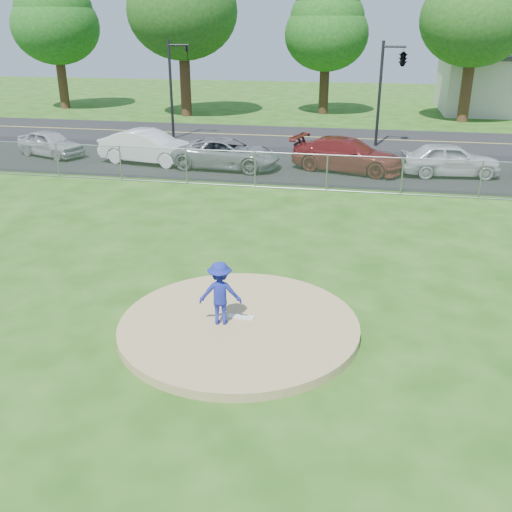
{
  "coord_description": "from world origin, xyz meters",
  "views": [
    {
      "loc": [
        2.55,
        -11.01,
        6.4
      ],
      "look_at": [
        0.0,
        2.0,
        1.0
      ],
      "focal_mm": 40.0,
      "sensor_mm": 36.0,
      "label": 1
    }
  ],
  "objects_px": {
    "traffic_cone": "(191,159)",
    "parked_car_pearl": "(450,159)",
    "tree_far_left": "(54,15)",
    "tree_center": "(327,23)",
    "traffic_signal_left": "(174,80)",
    "parked_car_silver": "(51,143)",
    "pitcher": "(220,293)",
    "parked_car_darkred": "(348,155)",
    "traffic_signal_center": "(401,60)",
    "tree_right": "(478,4)",
    "parked_car_white": "(149,147)",
    "parked_car_gray": "(227,154)"
  },
  "relations": [
    {
      "from": "traffic_signal_left",
      "to": "pitcher",
      "type": "relative_size",
      "value": 3.84
    },
    {
      "from": "tree_far_left",
      "to": "traffic_signal_center",
      "type": "relative_size",
      "value": 1.92
    },
    {
      "from": "tree_right",
      "to": "traffic_signal_left",
      "type": "relative_size",
      "value": 2.08
    },
    {
      "from": "traffic_signal_center",
      "to": "tree_far_left",
      "type": "bearing_deg",
      "value": 157.04
    },
    {
      "from": "pitcher",
      "to": "tree_right",
      "type": "bearing_deg",
      "value": -116.99
    },
    {
      "from": "tree_far_left",
      "to": "traffic_signal_left",
      "type": "bearing_deg",
      "value": -39.73
    },
    {
      "from": "tree_right",
      "to": "parked_car_darkred",
      "type": "xyz_separation_m",
      "value": [
        -7.32,
        -16.35,
        -6.88
      ]
    },
    {
      "from": "tree_far_left",
      "to": "parked_car_silver",
      "type": "relative_size",
      "value": 2.78
    },
    {
      "from": "pitcher",
      "to": "parked_car_silver",
      "type": "height_order",
      "value": "pitcher"
    },
    {
      "from": "parked_car_silver",
      "to": "parked_car_darkred",
      "type": "relative_size",
      "value": 0.74
    },
    {
      "from": "parked_car_pearl",
      "to": "tree_far_left",
      "type": "bearing_deg",
      "value": 51.59
    },
    {
      "from": "traffic_cone",
      "to": "tree_center",
      "type": "bearing_deg",
      "value": 75.97
    },
    {
      "from": "parked_car_silver",
      "to": "parked_car_pearl",
      "type": "bearing_deg",
      "value": -69.89
    },
    {
      "from": "pitcher",
      "to": "parked_car_pearl",
      "type": "relative_size",
      "value": 0.33
    },
    {
      "from": "parked_car_silver",
      "to": "parked_car_white",
      "type": "bearing_deg",
      "value": -74.32
    },
    {
      "from": "pitcher",
      "to": "parked_car_darkred",
      "type": "relative_size",
      "value": 0.28
    },
    {
      "from": "parked_car_gray",
      "to": "traffic_signal_center",
      "type": "bearing_deg",
      "value": -45.22
    },
    {
      "from": "parked_car_white",
      "to": "parked_car_silver",
      "type": "bearing_deg",
      "value": 94.56
    },
    {
      "from": "traffic_signal_left",
      "to": "parked_car_silver",
      "type": "distance_m",
      "value": 8.21
    },
    {
      "from": "traffic_cone",
      "to": "parked_car_darkred",
      "type": "relative_size",
      "value": 0.15
    },
    {
      "from": "traffic_signal_center",
      "to": "parked_car_pearl",
      "type": "relative_size",
      "value": 1.28
    },
    {
      "from": "traffic_cone",
      "to": "parked_car_pearl",
      "type": "bearing_deg",
      "value": 2.55
    },
    {
      "from": "pitcher",
      "to": "parked_car_darkred",
      "type": "bearing_deg",
      "value": -108.17
    },
    {
      "from": "traffic_signal_left",
      "to": "parked_car_darkred",
      "type": "relative_size",
      "value": 1.07
    },
    {
      "from": "traffic_signal_center",
      "to": "parked_car_white",
      "type": "height_order",
      "value": "traffic_signal_center"
    },
    {
      "from": "traffic_cone",
      "to": "traffic_signal_center",
      "type": "bearing_deg",
      "value": 35.59
    },
    {
      "from": "tree_far_left",
      "to": "tree_center",
      "type": "height_order",
      "value": "tree_far_left"
    },
    {
      "from": "tree_center",
      "to": "traffic_signal_left",
      "type": "height_order",
      "value": "tree_center"
    },
    {
      "from": "traffic_signal_left",
      "to": "parked_car_silver",
      "type": "height_order",
      "value": "traffic_signal_left"
    },
    {
      "from": "traffic_signal_left",
      "to": "tree_right",
      "type": "bearing_deg",
      "value": 29.38
    },
    {
      "from": "parked_car_silver",
      "to": "parked_car_white",
      "type": "relative_size",
      "value": 0.8
    },
    {
      "from": "tree_far_left",
      "to": "tree_right",
      "type": "bearing_deg",
      "value": -1.85
    },
    {
      "from": "traffic_signal_left",
      "to": "parked_car_silver",
      "type": "relative_size",
      "value": 1.45
    },
    {
      "from": "traffic_signal_left",
      "to": "traffic_signal_center",
      "type": "xyz_separation_m",
      "value": [
        12.73,
        -0.0,
        1.25
      ]
    },
    {
      "from": "traffic_signal_left",
      "to": "parked_car_gray",
      "type": "xyz_separation_m",
      "value": [
        4.78,
        -6.92,
        -2.65
      ]
    },
    {
      "from": "traffic_signal_left",
      "to": "traffic_signal_center",
      "type": "relative_size",
      "value": 1.0
    },
    {
      "from": "pitcher",
      "to": "traffic_cone",
      "type": "height_order",
      "value": "pitcher"
    },
    {
      "from": "traffic_signal_center",
      "to": "parked_car_darkred",
      "type": "bearing_deg",
      "value": -109.81
    },
    {
      "from": "tree_right",
      "to": "pitcher",
      "type": "bearing_deg",
      "value": -106.3
    },
    {
      "from": "parked_car_silver",
      "to": "parked_car_gray",
      "type": "bearing_deg",
      "value": -74.0
    },
    {
      "from": "tree_right",
      "to": "pitcher",
      "type": "distance_m",
      "value": 34.12
    },
    {
      "from": "tree_right",
      "to": "traffic_signal_center",
      "type": "distance_m",
      "value": 11.6
    },
    {
      "from": "traffic_signal_left",
      "to": "traffic_cone",
      "type": "relative_size",
      "value": 7.22
    },
    {
      "from": "traffic_signal_center",
      "to": "traffic_cone",
      "type": "bearing_deg",
      "value": -144.41
    },
    {
      "from": "tree_center",
      "to": "parked_car_pearl",
      "type": "relative_size",
      "value": 2.26
    },
    {
      "from": "tree_far_left",
      "to": "parked_car_gray",
      "type": "xyz_separation_m",
      "value": [
        18.02,
        -17.92,
        -6.35
      ]
    },
    {
      "from": "parked_car_white",
      "to": "parked_car_pearl",
      "type": "relative_size",
      "value": 1.12
    },
    {
      "from": "traffic_cone",
      "to": "parked_car_gray",
      "type": "relative_size",
      "value": 0.15
    },
    {
      "from": "traffic_signal_left",
      "to": "traffic_cone",
      "type": "xyz_separation_m",
      "value": [
        3.03,
        -6.95,
        -2.96
      ]
    },
    {
      "from": "pitcher",
      "to": "parked_car_silver",
      "type": "bearing_deg",
      "value": -61.22
    }
  ]
}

